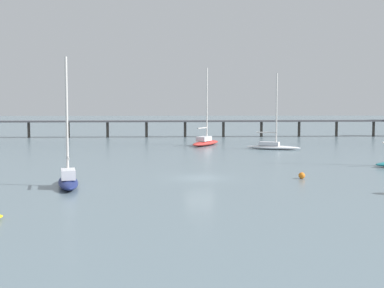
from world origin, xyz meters
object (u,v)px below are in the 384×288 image
at_px(sailboat_navy, 68,178).
at_px(sailboat_white, 273,145).
at_px(pier, 259,118).
at_px(mooring_buoy_mid, 302,176).
at_px(sailboat_red, 205,141).

height_order(sailboat_navy, sailboat_white, sailboat_white).
bearing_deg(sailboat_white, pier, 84.92).
bearing_deg(mooring_buoy_mid, sailboat_white, 84.37).
bearing_deg(mooring_buoy_mid, sailboat_navy, -168.86).
height_order(pier, sailboat_navy, sailboat_navy).
bearing_deg(pier, sailboat_navy, -112.78).
distance_m(sailboat_navy, mooring_buoy_mid, 19.94).
xyz_separation_m(pier, sailboat_red, (-11.42, -19.61, -2.79)).
bearing_deg(sailboat_red, sailboat_white, -37.03).
relative_size(pier, sailboat_white, 8.38).
bearing_deg(pier, sailboat_white, -95.08).
bearing_deg(sailboat_red, sailboat_navy, -108.72).
height_order(sailboat_navy, mooring_buoy_mid, sailboat_navy).
relative_size(sailboat_white, sailboat_red, 0.90).
bearing_deg(sailboat_white, sailboat_navy, -124.61).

